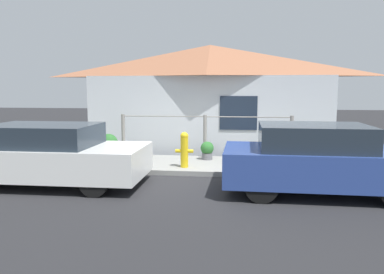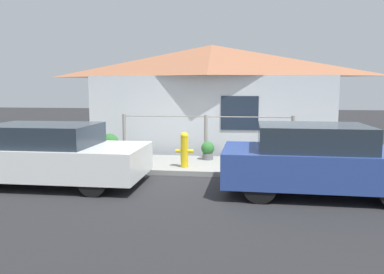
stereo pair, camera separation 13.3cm
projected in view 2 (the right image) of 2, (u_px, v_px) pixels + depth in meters
ground_plane at (197, 176)px, 8.83m from camera, size 60.00×60.00×0.00m
sidewalk at (202, 165)px, 9.84m from camera, size 24.00×2.08×0.12m
house at (211, 67)px, 11.95m from camera, size 7.87×2.23×3.46m
fence at (206, 134)px, 10.62m from camera, size 4.90×0.10×1.21m
car_left at (49, 154)px, 8.06m from camera, size 4.06×1.83×1.30m
car_right at (317, 160)px, 7.28m from camera, size 3.75×1.83×1.37m
fire_hydrant at (184, 149)px, 9.24m from camera, size 0.45×0.20×0.88m
potted_plant_near_hydrant at (208, 150)px, 10.28m from camera, size 0.36×0.36×0.50m
potted_plant_by_fence at (109, 144)px, 10.49m from camera, size 0.54×0.54×0.69m
potted_plant_corner at (294, 150)px, 10.19m from camera, size 0.40×0.40×0.53m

